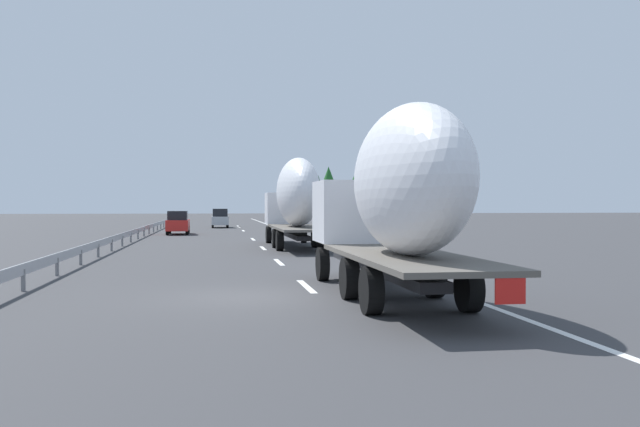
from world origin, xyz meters
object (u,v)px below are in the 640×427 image
object	(u,v)px
truck_lead	(296,199)
road_sign	(306,207)
car_silver_hatch	(220,218)
car_red_compact	(178,223)
truck_trailing	(396,195)

from	to	relation	value
truck_lead	road_sign	size ratio (longest dim) A/B	4.25
car_silver_hatch	car_red_compact	xyz separation A→B (m)	(-15.86, 3.46, -0.03)
truck_trailing	car_red_compact	size ratio (longest dim) A/B	2.63
truck_trailing	car_red_compact	xyz separation A→B (m)	(39.20, 7.27, -1.66)
road_sign	car_silver_hatch	bearing A→B (deg)	24.55
truck_lead	car_silver_hatch	bearing A→B (deg)	6.37
truck_lead	car_silver_hatch	size ratio (longest dim) A/B	3.19
truck_lead	truck_trailing	bearing A→B (deg)	-180.00
truck_lead	car_red_compact	xyz separation A→B (m)	(18.26, 7.27, -1.76)
truck_lead	road_sign	world-z (taller)	truck_lead
car_red_compact	car_silver_hatch	bearing A→B (deg)	-12.32
truck_trailing	road_sign	world-z (taller)	truck_trailing
truck_lead	road_sign	xyz separation A→B (m)	(19.00, -3.10, -0.51)
truck_lead	road_sign	bearing A→B (deg)	-9.27
car_red_compact	road_sign	world-z (taller)	road_sign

